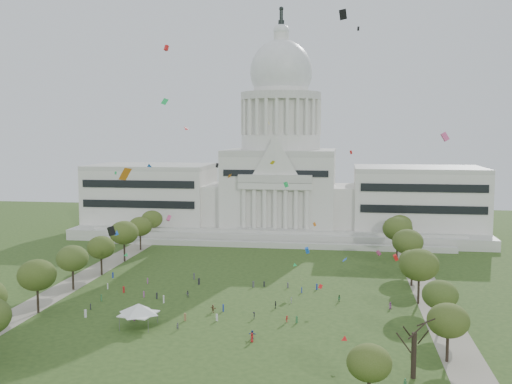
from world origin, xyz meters
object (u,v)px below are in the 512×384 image
Objects in this scene: event_tent at (139,308)px; person_1 at (405,384)px; person_0 at (390,305)px; capitol at (280,179)px; big_bare_tree at (415,329)px.

event_tent is 58.83m from person_1.
person_0 is (54.62, 21.33, -3.27)m from event_tent.
event_tent is at bearing -115.34° from person_0.
capitol is at bearing 153.42° from person_0.
person_1 is at bearing -23.92° from event_tent.
big_bare_tree reaches higher than event_tent.
big_bare_tree is at bearing 86.69° from person_1.
person_1 is (36.16, -146.59, -21.33)m from capitol.
event_tent is at bearing -98.13° from capitol.
big_bare_tree is 1.16× the size of event_tent.
event_tent is at bearing 161.28° from big_bare_tree.
event_tent is 5.68× the size of person_1.
person_0 is at bearing 105.69° from person_1.
capitol is at bearing 105.02° from big_bare_tree.
big_bare_tree reaches higher than person_0.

